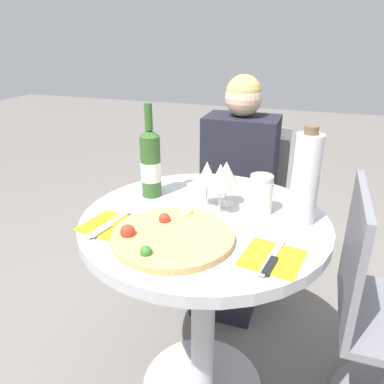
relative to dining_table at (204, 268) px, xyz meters
The scene contains 12 objects.
dining_table is the anchor object (origin of this frame).
chair_behind_diner 0.81m from the dining_table, 92.66° to the left, with size 0.44×0.44×0.85m.
seated_diner 0.64m from the dining_table, 93.28° to the left, with size 0.35×0.46×1.13m.
pizza_large 0.27m from the dining_table, 106.18° to the right, with size 0.35×0.35×0.05m.
wine_bottle 0.41m from the dining_table, 155.69° to the left, with size 0.07×0.07×0.33m.
tall_carafe 0.45m from the dining_table, 12.78° to the left, with size 0.08×0.08×0.30m.
sugar_shaker 0.32m from the dining_table, 29.52° to the left, with size 0.08×0.08×0.13m.
wine_glass_back_right 0.33m from the dining_table, 71.83° to the left, with size 0.08×0.08×0.15m.
wine_glass_front_right 0.32m from the dining_table, 45.67° to the left, with size 0.07×0.07×0.17m.
wine_glass_center 0.32m from the dining_table, 102.35° to the left, with size 0.07×0.07×0.16m.
place_setting_left 0.36m from the dining_table, 148.99° to the right, with size 0.17×0.19×0.01m.
place_setting_right 0.35m from the dining_table, 36.29° to the right, with size 0.17×0.19×0.01m.
Camera 1 is at (0.31, -1.02, 1.31)m, focal length 35.00 mm.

